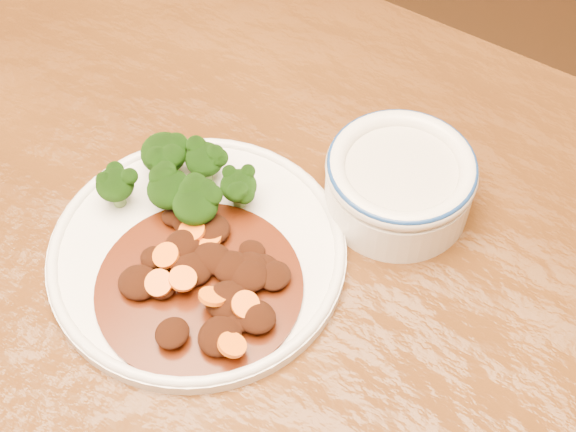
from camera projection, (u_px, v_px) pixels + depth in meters
The scene contains 5 objects.
dining_table at pixel (158, 336), 0.74m from camera, with size 1.56×1.01×0.75m.
dinner_plate at pixel (197, 252), 0.69m from camera, with size 0.26×0.26×0.02m.
broccoli_florets at pixel (179, 179), 0.71m from camera, with size 0.13×0.10×0.05m.
mince_stew at pixel (209, 281), 0.66m from camera, with size 0.17×0.17×0.03m.
dip_bowl at pixel (399, 181), 0.71m from camera, with size 0.13×0.13×0.06m.
Camera 1 is at (0.28, -0.25, 1.33)m, focal length 50.00 mm.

